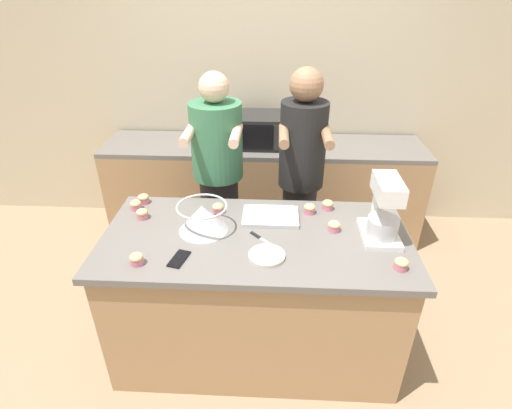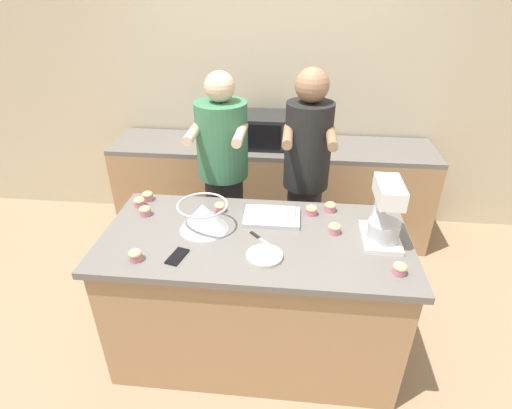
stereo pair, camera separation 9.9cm
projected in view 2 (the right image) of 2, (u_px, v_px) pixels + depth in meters
The scene contains 22 objects.
ground_plane at pixel (255, 344), 2.70m from camera, with size 16.00×16.00×0.00m, color #937A5B.
back_wall at pixel (276, 81), 3.55m from camera, with size 10.00×0.06×2.70m.
island_counter at pixel (255, 294), 2.48m from camera, with size 1.75×0.84×0.88m.
back_counter at pixel (271, 189), 3.70m from camera, with size 2.80×0.60×0.88m.
person_left at pixel (224, 182), 2.92m from camera, with size 0.37×0.52×1.64m.
person_right at pixel (306, 181), 2.85m from camera, with size 0.34×0.50×1.67m.
stand_mixer at pixel (384, 216), 2.15m from camera, with size 0.20×0.30×0.36m.
mixing_bowl at pixel (203, 216), 2.28m from camera, with size 0.29×0.29×0.16m.
baking_tray at pixel (272, 216), 2.41m from camera, with size 0.34×0.23×0.04m.
microwave_oven at pixel (267, 130), 3.42m from camera, with size 0.51×0.39×0.27m.
cell_phone at pixel (177, 256), 2.09m from camera, with size 0.10×0.16×0.01m.
small_plate at pixel (264, 256), 2.08m from camera, with size 0.19×0.19×0.02m.
knife at pixel (261, 239), 2.23m from camera, with size 0.17×0.17×0.01m.
cupcake_0 at pixel (400, 269), 1.96m from camera, with size 0.07×0.07×0.06m.
cupcake_1 at pixel (312, 210), 2.45m from camera, with size 0.07×0.07×0.06m.
cupcake_2 at pixel (145, 211), 2.44m from camera, with size 0.07×0.07×0.06m.
cupcake_3 at pixel (220, 207), 2.48m from camera, with size 0.07×0.07×0.06m.
cupcake_4 at pixel (330, 207), 2.48m from camera, with size 0.07×0.07×0.06m.
cupcake_5 at pixel (148, 196), 2.61m from camera, with size 0.07×0.07×0.06m.
cupcake_6 at pixel (140, 202), 2.54m from camera, with size 0.07×0.07×0.06m.
cupcake_7 at pixel (135, 255), 2.05m from camera, with size 0.07×0.07×0.06m.
cupcake_8 at pixel (335, 228), 2.27m from camera, with size 0.07×0.07×0.06m.
Camera 2 is at (0.20, -1.86, 2.16)m, focal length 28.00 mm.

